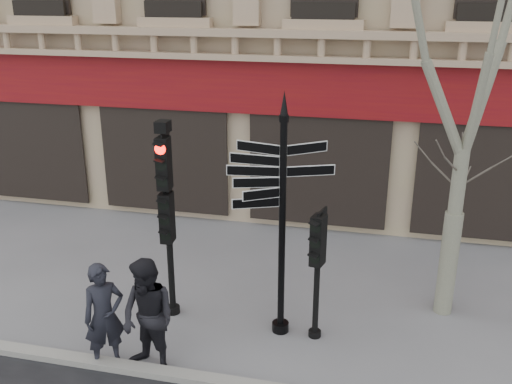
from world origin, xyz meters
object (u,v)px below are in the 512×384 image
Objects in this scene: fingerpost at (283,178)px; pedestrian_a at (104,316)px; pedestrian_b at (148,318)px; plane_tree at (481,9)px; traffic_signal_main at (167,197)px; traffic_signal_secondary at (318,253)px.

fingerpost is 3.63m from pedestrian_a.
pedestrian_b is at bearing -41.68° from pedestrian_a.
fingerpost is at bearing -10.01° from pedestrian_a.
plane_tree reaches higher than pedestrian_a.
pedestrian_a is 0.77m from pedestrian_b.
pedestrian_b is (0.29, -1.71, -1.37)m from traffic_signal_main.
pedestrian_a is at bearing -158.16° from pedestrian_b.
pedestrian_b is (0.76, 0.00, 0.08)m from pedestrian_a.
pedestrian_b is (-4.70, -2.94, -4.53)m from plane_tree.
plane_tree is (2.27, 1.38, 3.88)m from traffic_signal_secondary.
traffic_signal_secondary is 3.63m from pedestrian_a.
fingerpost is 4.12m from plane_tree.
traffic_signal_secondary is at bearing -15.68° from pedestrian_a.
pedestrian_a is (-5.46, -2.94, -4.61)m from plane_tree.
pedestrian_b is at bearing -147.99° from plane_tree.
traffic_signal_secondary is 1.19× the size of pedestrian_b.
plane_tree is at bearing 45.28° from traffic_signal_secondary.
traffic_signal_main is 1.90× the size of pedestrian_b.
plane_tree is (4.99, 1.23, 3.16)m from traffic_signal_main.
plane_tree is at bearing -13.41° from pedestrian_a.
traffic_signal_main reaches higher than pedestrian_a.
fingerpost reaches higher than traffic_signal_main.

